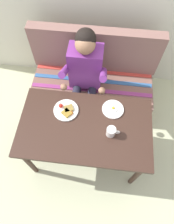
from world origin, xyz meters
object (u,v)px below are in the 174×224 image
at_px(table, 85,130).
at_px(couch, 93,84).
at_px(plate_breakfast, 66,110).
at_px(plate_eggs, 113,109).
at_px(coffee_mug, 111,132).
at_px(person, 85,73).

distance_m(table, couch, 0.83).
relative_size(table, plate_breakfast, 5.19).
xyz_separation_m(plate_eggs, coffee_mug, (-0.00, -0.25, 0.04)).
distance_m(couch, coffee_mug, 0.96).
height_order(couch, coffee_mug, couch).
xyz_separation_m(couch, person, (-0.07, -0.17, 0.41)).
xyz_separation_m(table, plate_breakfast, (-0.19, 0.13, 0.10)).
distance_m(plate_breakfast, plate_eggs, 0.43).
bearing_deg(person, plate_eggs, -51.65).
relative_size(plate_breakfast, coffee_mug, 1.96).
bearing_deg(plate_breakfast, table, -34.80).
bearing_deg(person, coffee_mug, -64.47).
height_order(table, plate_breakfast, plate_breakfast).
bearing_deg(table, person, 97.02).
bearing_deg(coffee_mug, plate_breakfast, 156.69).
bearing_deg(coffee_mug, plate_eggs, 88.86).
bearing_deg(couch, table, -90.00).
bearing_deg(plate_eggs, table, -140.21).
distance_m(person, plate_breakfast, 0.47).
relative_size(table, coffee_mug, 10.17).
height_order(table, person, person).
bearing_deg(couch, plate_breakfast, -106.97).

